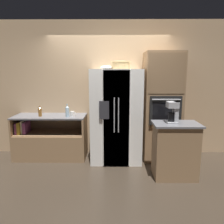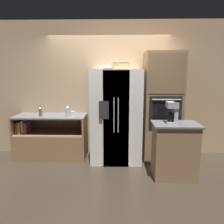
# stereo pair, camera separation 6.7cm
# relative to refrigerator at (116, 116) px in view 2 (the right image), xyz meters

# --- Properties ---
(ground_plane) EXTENTS (20.00, 20.00, 0.00)m
(ground_plane) POSITION_rel_refrigerator_xyz_m (-0.16, -0.07, -0.91)
(ground_plane) COLOR #382D23
(wall_back) EXTENTS (12.00, 0.06, 2.80)m
(wall_back) POSITION_rel_refrigerator_xyz_m (-0.16, 0.42, 0.49)
(wall_back) COLOR tan
(wall_back) RESTS_ON ground_plane
(counter_left) EXTENTS (1.44, 0.61, 0.89)m
(counter_left) POSITION_rel_refrigerator_xyz_m (-1.36, 0.09, -0.59)
(counter_left) COLOR #93704C
(counter_left) RESTS_ON ground_plane
(refrigerator) EXTENTS (0.98, 0.81, 1.81)m
(refrigerator) POSITION_rel_refrigerator_xyz_m (0.00, 0.00, 0.00)
(refrigerator) COLOR white
(refrigerator) RESTS_ON ground_plane
(wall_oven) EXTENTS (0.72, 0.69, 2.14)m
(wall_oven) POSITION_rel_refrigerator_xyz_m (0.91, 0.07, 0.17)
(wall_oven) COLOR #93704C
(wall_oven) RESTS_ON ground_plane
(island_counter) EXTENTS (0.76, 0.52, 0.93)m
(island_counter) POSITION_rel_refrigerator_xyz_m (0.98, -0.75, -0.44)
(island_counter) COLOR #93704C
(island_counter) RESTS_ON ground_plane
(wicker_basket) EXTENTS (0.37, 0.37, 0.15)m
(wicker_basket) POSITION_rel_refrigerator_xyz_m (0.09, -0.02, 0.99)
(wicker_basket) COLOR tan
(wicker_basket) RESTS_ON refrigerator
(fruit_bowl) EXTENTS (0.25, 0.25, 0.07)m
(fruit_bowl) POSITION_rel_refrigerator_xyz_m (-0.18, 0.04, 0.94)
(fruit_bowl) COLOR white
(fruit_bowl) RESTS_ON refrigerator
(bottle_tall) EXTENTS (0.07, 0.07, 0.22)m
(bottle_tall) POSITION_rel_refrigerator_xyz_m (-1.51, 0.01, 0.08)
(bottle_tall) COLOR brown
(bottle_tall) RESTS_ON counter_left
(bottle_short) EXTENTS (0.07, 0.07, 0.25)m
(bottle_short) POSITION_rel_refrigerator_xyz_m (-0.96, -0.03, 0.10)
(bottle_short) COLOR silver
(bottle_short) RESTS_ON counter_left
(mug) EXTENTS (0.12, 0.08, 0.10)m
(mug) POSITION_rel_refrigerator_xyz_m (-0.88, 0.05, 0.03)
(mug) COLOR silver
(mug) RESTS_ON counter_left
(coffee_maker) EXTENTS (0.17, 0.20, 0.35)m
(coffee_maker) POSITION_rel_refrigerator_xyz_m (0.93, -0.72, 0.22)
(coffee_maker) COLOR #B2B2B7
(coffee_maker) RESTS_ON island_counter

